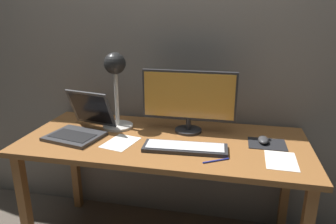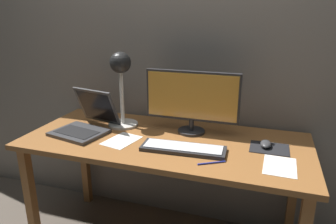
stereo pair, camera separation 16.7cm
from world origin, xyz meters
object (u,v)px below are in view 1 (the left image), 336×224
at_px(keyboard_main, 185,148).
at_px(laptop, 82,123).
at_px(monitor, 189,98).
at_px(desk_lamp, 116,78).
at_px(pen, 216,161).
at_px(mouse, 263,140).

height_order(keyboard_main, laptop, laptop).
xyz_separation_m(monitor, keyboard_main, (0.02, -0.26, -0.20)).
bearing_deg(monitor, laptop, -165.34).
distance_m(desk_lamp, pen, 0.78).
distance_m(keyboard_main, pen, 0.20).
relative_size(monitor, pen, 3.93).
relative_size(keyboard_main, laptop, 1.15).
bearing_deg(desk_lamp, mouse, -4.78).
height_order(desk_lamp, mouse, desk_lamp).
distance_m(monitor, desk_lamp, 0.45).
distance_m(desk_lamp, mouse, 0.92).
bearing_deg(laptop, desk_lamp, 41.01).
bearing_deg(keyboard_main, mouse, 23.03).
xyz_separation_m(monitor, pen, (0.19, -0.36, -0.21)).
xyz_separation_m(laptop, mouse, (1.03, 0.07, -0.05)).
xyz_separation_m(monitor, laptop, (-0.61, -0.16, -0.14)).
relative_size(keyboard_main, pen, 3.19).
bearing_deg(desk_lamp, pen, -28.80).
xyz_separation_m(monitor, desk_lamp, (-0.44, -0.02, 0.11)).
xyz_separation_m(keyboard_main, laptop, (-0.63, 0.10, 0.06)).
relative_size(mouse, pen, 0.69).
bearing_deg(mouse, desk_lamp, 175.22).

